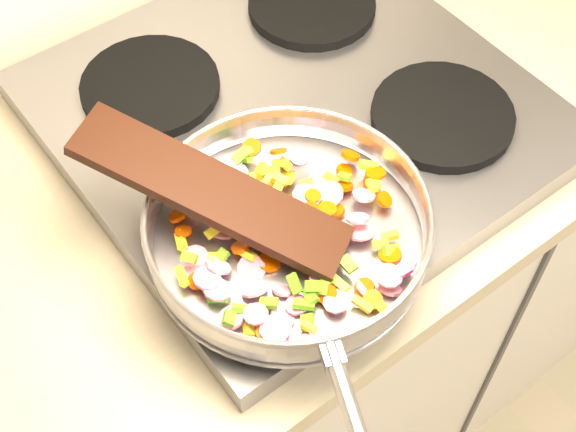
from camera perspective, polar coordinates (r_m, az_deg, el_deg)
base_cabinet at (r=1.84m, az=18.02°, el=6.07°), size 3.00×0.65×0.86m
cooktop at (r=1.11m, az=0.43°, el=7.19°), size 0.60×0.60×0.04m
grate_fl at (r=0.96m, az=-1.13°, el=-0.25°), size 0.19×0.19×0.02m
grate_fr at (r=1.09m, az=10.93°, el=7.02°), size 0.19×0.19×0.02m
grate_bl at (r=1.12m, az=-9.78°, el=9.08°), size 0.19×0.19×0.02m
grate_br at (r=1.23m, az=1.71°, el=14.78°), size 0.19×0.19×0.02m
saute_pan at (r=0.91m, az=0.04°, el=-0.80°), size 0.37×0.51×0.06m
vegetable_heap at (r=0.91m, az=0.07°, el=-1.49°), size 0.29×0.28×0.05m
wooden_spatula at (r=0.90m, az=-5.46°, el=1.74°), size 0.23×0.31×0.09m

